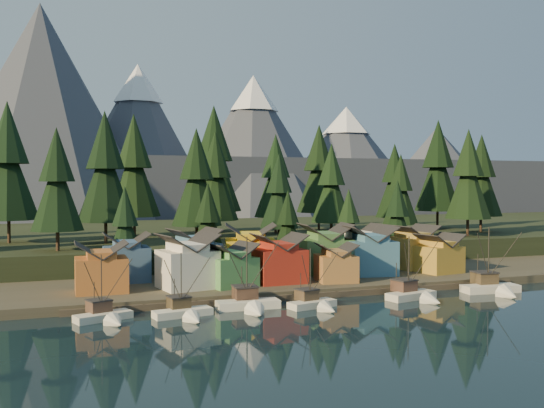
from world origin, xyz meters
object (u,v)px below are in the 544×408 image
object	(u,v)px
boat_6	(494,279)
boat_2	(250,294)
boat_4	(415,286)
house_back_1	(194,253)
boat_1	(185,304)
house_front_0	(101,266)
house_front_1	(187,260)
boat_3	(316,295)
house_back_0	(127,256)
boat_0	(106,307)

from	to	relation	value
boat_6	boat_2	bearing A→B (deg)	-175.79
boat_2	boat_4	xyz separation A→B (m)	(27.96, -1.82, -0.09)
boat_2	house_back_1	distance (m)	23.19
boat_1	boat_2	xyz separation A→B (m)	(10.29, 1.89, 0.45)
boat_1	house_front_0	distance (m)	20.00
boat_2	house_back_1	bearing A→B (deg)	101.40
boat_1	house_front_1	size ratio (longest dim) A/B	1.00
boat_3	house_back_1	bearing A→B (deg)	104.79
boat_2	house_front_1	xyz separation A→B (m)	(-6.69, 13.65, 3.91)
boat_4	house_front_1	world-z (taller)	house_front_1
boat_3	boat_4	distance (m)	18.16
boat_4	house_front_0	bearing A→B (deg)	148.40
boat_4	house_back_0	xyz separation A→B (m)	(-43.52, 26.09, 3.75)
boat_2	boat_0	bearing A→B (deg)	-176.22
boat_1	house_front_0	world-z (taller)	house_front_0
boat_0	boat_1	distance (m)	10.94
boat_0	house_back_1	xyz separation A→B (m)	(17.57, 23.07, 4.33)
boat_6	house_back_0	size ratio (longest dim) A/B	1.47
boat_2	boat_6	distance (m)	44.24
boat_6	boat_3	bearing A→B (deg)	-172.31
boat_0	boat_2	distance (m)	21.15
boat_0	house_front_0	bearing A→B (deg)	68.96
boat_4	house_back_0	world-z (taller)	boat_4
boat_1	house_back_1	xyz separation A→B (m)	(6.72, 24.46, 4.42)
boat_1	boat_6	world-z (taller)	boat_6
boat_2	house_back_1	size ratio (longest dim) A/B	1.28
boat_0	boat_2	xyz separation A→B (m)	(21.14, 0.51, 0.36)
boat_0	house_front_1	world-z (taller)	house_front_1
boat_1	boat_4	distance (m)	38.25
house_front_1	house_back_0	distance (m)	13.84
boat_2	house_back_1	xyz separation A→B (m)	(-3.57, 22.56, 3.98)
boat_2	boat_6	bearing A→B (deg)	0.65
house_front_1	house_front_0	bearing A→B (deg)	164.81
boat_0	house_front_1	xyz separation A→B (m)	(14.45, 14.16, 4.27)
boat_6	house_front_0	bearing A→B (deg)	171.99
boat_6	house_back_1	size ratio (longest dim) A/B	1.34
boat_0	house_front_1	bearing A→B (deg)	25.27
boat_2	house_front_0	distance (m)	25.61
house_front_0	house_back_1	world-z (taller)	house_back_1
boat_0	house_front_0	xyz separation A→B (m)	(0.50, 15.29, 3.74)
boat_1	house_back_0	bearing A→B (deg)	91.52
boat_1	boat_4	world-z (taller)	boat_4
house_back_0	house_back_1	world-z (taller)	house_back_1
house_front_1	house_back_0	xyz separation A→B (m)	(-8.88, 10.62, -0.24)
boat_3	house_back_0	bearing A→B (deg)	120.18
boat_0	house_back_1	bearing A→B (deg)	33.56
boat_4	house_front_0	world-z (taller)	boat_4
boat_0	boat_4	bearing A→B (deg)	-20.69
boat_0	boat_4	distance (m)	49.11
boat_3	house_back_1	size ratio (longest dim) A/B	1.07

